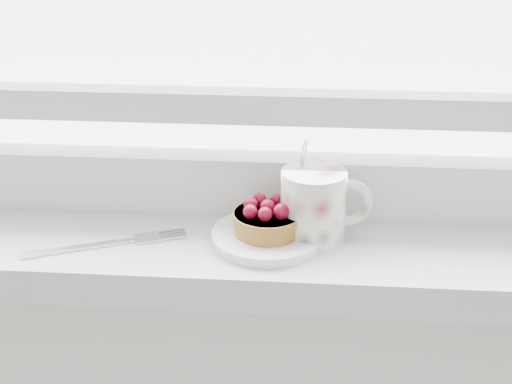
# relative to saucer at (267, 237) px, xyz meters

# --- Properties ---
(saucer) EXTENTS (0.12, 0.12, 0.01)m
(saucer) POSITION_rel_saucer_xyz_m (0.00, 0.00, 0.00)
(saucer) COLOR white
(saucer) RESTS_ON windowsill
(raspberry_tart) EXTENTS (0.08, 0.08, 0.04)m
(raspberry_tart) POSITION_rel_saucer_xyz_m (0.00, -0.00, 0.02)
(raspberry_tart) COLOR brown
(raspberry_tart) RESTS_ON saucer
(floral_mug) EXTENTS (0.11, 0.08, 0.12)m
(floral_mug) POSITION_rel_saucer_xyz_m (0.05, 0.01, 0.04)
(floral_mug) COLOR silver
(floral_mug) RESTS_ON windowsill
(fork) EXTENTS (0.17, 0.08, 0.00)m
(fork) POSITION_rel_saucer_xyz_m (-0.18, -0.02, -0.00)
(fork) COLOR silver
(fork) RESTS_ON windowsill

